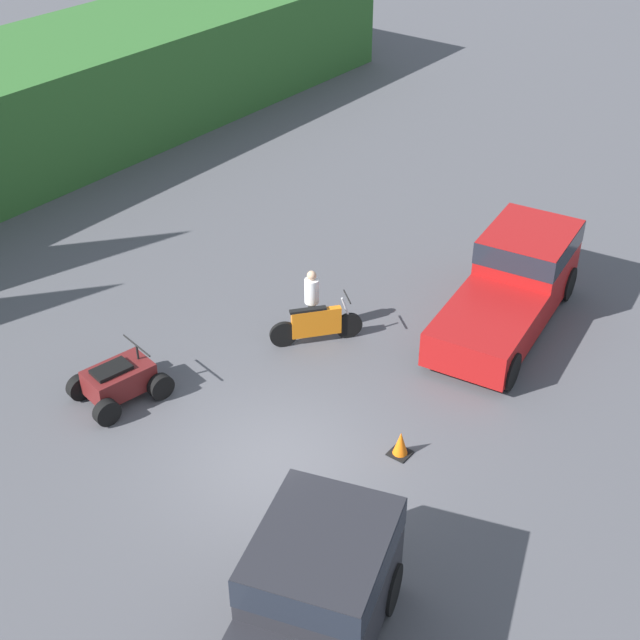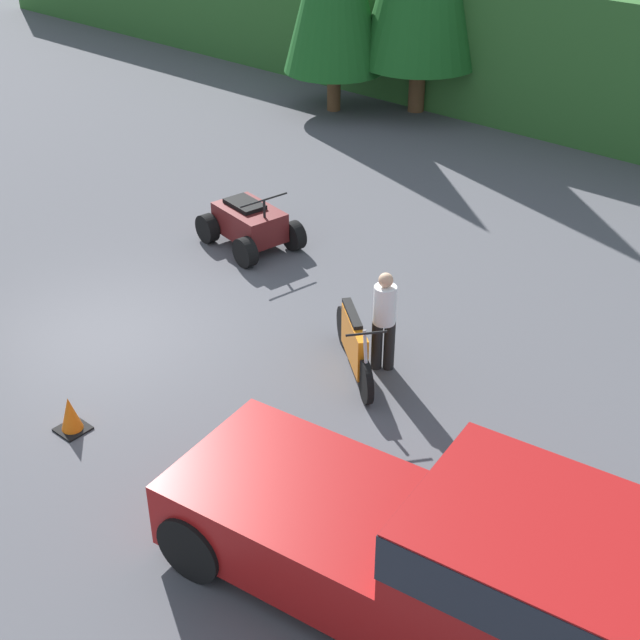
{
  "view_description": "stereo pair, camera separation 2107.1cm",
  "coord_description": "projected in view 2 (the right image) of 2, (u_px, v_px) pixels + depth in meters",
  "views": [
    {
      "loc": [
        -9.86,
        -8.55,
        12.07
      ],
      "look_at": [
        3.39,
        1.59,
        0.95
      ],
      "focal_mm": 50.0,
      "sensor_mm": 36.0,
      "label": 1
    },
    {
      "loc": [
        10.73,
        -6.98,
        7.85
      ],
      "look_at": [
        3.39,
        1.59,
        0.95
      ],
      "focal_mm": 50.0,
      "sensor_mm": 36.0,
      "label": 2
    }
  ],
  "objects": [
    {
      "name": "ground_plane",
      "position": [
        100.0,
        338.0,
        14.57
      ],
      "size": [
        80.0,
        80.0,
        0.0
      ],
      "primitive_type": "plane",
      "color": "#4C4C51"
    },
    {
      "name": "hillside_backdrop",
      "position": [
        572.0,
        39.0,
        24.0
      ],
      "size": [
        44.0,
        6.0,
        3.56
      ],
      "color": "#2D6028",
      "rests_on": "ground_plane"
    },
    {
      "name": "pickup_truck_red",
      "position": [
        451.0,
        555.0,
        9.12
      ],
      "size": [
        5.57,
        2.74,
        1.97
      ],
      "rotation": [
        0.0,
        0.0,
        0.13
      ],
      "color": "maroon",
      "rests_on": "ground_plane"
    },
    {
      "name": "dirt_bike",
      "position": [
        354.0,
        345.0,
        13.51
      ],
      "size": [
        1.79,
        1.47,
        1.15
      ],
      "rotation": [
        0.0,
        0.0,
        -0.68
      ],
      "color": "black",
      "rests_on": "ground_plane"
    },
    {
      "name": "quad_atv",
      "position": [
        250.0,
        224.0,
        17.2
      ],
      "size": [
        2.1,
        1.68,
        1.15
      ],
      "rotation": [
        0.0,
        0.0,
        -0.19
      ],
      "color": "black",
      "rests_on": "ground_plane"
    },
    {
      "name": "rider_person",
      "position": [
        384.0,
        318.0,
        13.36
      ],
      "size": [
        0.48,
        0.48,
        1.66
      ],
      "rotation": [
        0.0,
        0.0,
        -0.94
      ],
      "color": "black",
      "rests_on": "ground_plane"
    },
    {
      "name": "traffic_cone",
      "position": [
        70.0,
        415.0,
        12.38
      ],
      "size": [
        0.42,
        0.42,
        0.55
      ],
      "color": "black",
      "rests_on": "ground_plane"
    }
  ]
}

